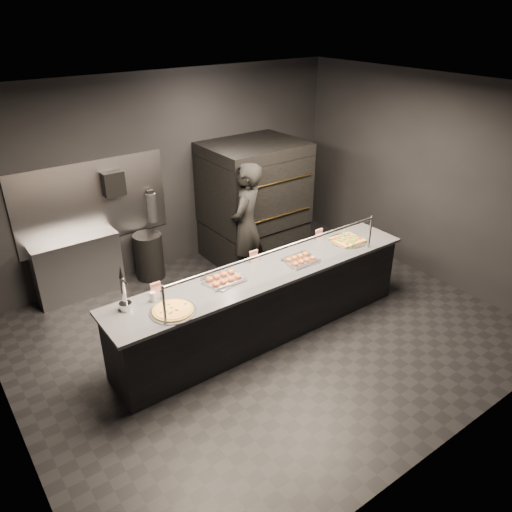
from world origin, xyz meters
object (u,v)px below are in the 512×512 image
at_px(fire_extinguisher, 152,207).
at_px(trash_bin, 149,256).
at_px(slider_tray_a, 224,279).
at_px(worker, 246,226).
at_px(round_pizza, 173,311).
at_px(slider_tray_b, 301,260).
at_px(pizza_oven, 254,201).
at_px(towel_dispenser, 113,183).
at_px(beer_tap, 124,297).
at_px(service_counter, 265,302).
at_px(square_pizza, 347,240).
at_px(prep_shelf, 78,268).

xyz_separation_m(fire_extinguisher, trash_bin, (-0.20, -0.18, -0.70)).
xyz_separation_m(slider_tray_a, worker, (1.10, 1.10, -0.01)).
bearing_deg(round_pizza, slider_tray_b, 2.25).
height_order(slider_tray_b, worker, worker).
bearing_deg(pizza_oven, slider_tray_b, -109.50).
relative_size(slider_tray_b, worker, 0.24).
xyz_separation_m(towel_dispenser, beer_tap, (-0.82, -2.20, -0.48)).
bearing_deg(worker, service_counter, 31.26).
height_order(slider_tray_a, slider_tray_b, slider_tray_a).
bearing_deg(pizza_oven, beer_tap, -149.69).
height_order(round_pizza, square_pizza, square_pizza).
relative_size(pizza_oven, worker, 1.02).
bearing_deg(towel_dispenser, slider_tray_a, -81.35).
relative_size(prep_shelf, worker, 0.64).
relative_size(service_counter, fire_extinguisher, 8.12).
distance_m(fire_extinguisher, worker, 1.51).
height_order(service_counter, prep_shelf, service_counter).
distance_m(pizza_oven, slider_tray_b, 2.10).
bearing_deg(square_pizza, slider_tray_a, 177.21).
xyz_separation_m(service_counter, slider_tray_b, (0.50, -0.08, 0.48)).
bearing_deg(trash_bin, slider_tray_b, -65.41).
distance_m(towel_dispenser, square_pizza, 3.38).
height_order(fire_extinguisher, square_pizza, fire_extinguisher).
xyz_separation_m(service_counter, round_pizza, (-1.34, -0.15, 0.47)).
xyz_separation_m(fire_extinguisher, beer_tap, (-1.37, -2.21, 0.01)).
xyz_separation_m(service_counter, slider_tray_a, (-0.55, 0.09, 0.48)).
relative_size(pizza_oven, slider_tray_b, 4.22).
distance_m(service_counter, prep_shelf, 2.82).
distance_m(round_pizza, trash_bin, 2.56).
distance_m(pizza_oven, round_pizza, 3.26).
height_order(beer_tap, round_pizza, beer_tap).
bearing_deg(fire_extinguisher, square_pizza, -54.00).
bearing_deg(fire_extinguisher, slider_tray_b, -71.07).
distance_m(pizza_oven, towel_dispenser, 2.23).
relative_size(pizza_oven, beer_tap, 3.62).
distance_m(service_counter, pizza_oven, 2.30).
bearing_deg(round_pizza, service_counter, 6.37).
relative_size(fire_extinguisher, slider_tray_a, 0.97).
bearing_deg(trash_bin, square_pizza, -48.79).
bearing_deg(pizza_oven, fire_extinguisher, 162.11).
height_order(service_counter, square_pizza, service_counter).
xyz_separation_m(service_counter, square_pizza, (1.40, -0.01, 0.47)).
relative_size(prep_shelf, fire_extinguisher, 2.38).
distance_m(fire_extinguisher, trash_bin, 0.75).
relative_size(square_pizza, trash_bin, 0.69).
bearing_deg(slider_tray_a, prep_shelf, 115.18).
bearing_deg(towel_dispenser, worker, -39.53).
height_order(trash_bin, worker, worker).
bearing_deg(worker, beer_tap, -10.11).
height_order(service_counter, trash_bin, service_counter).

